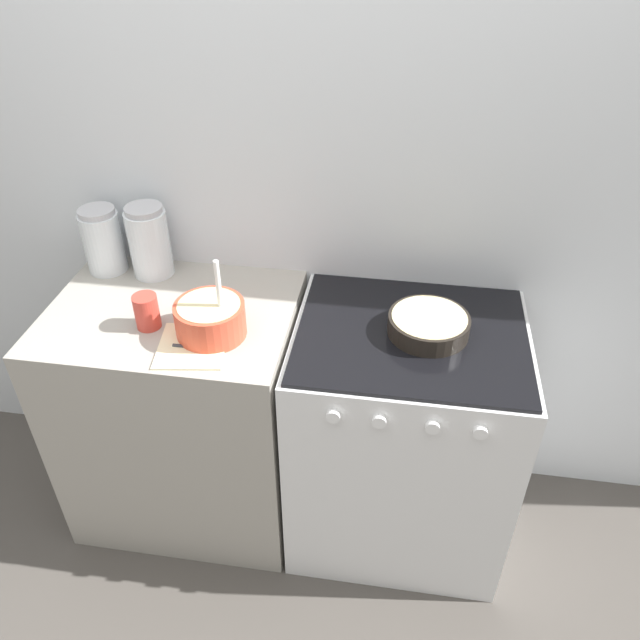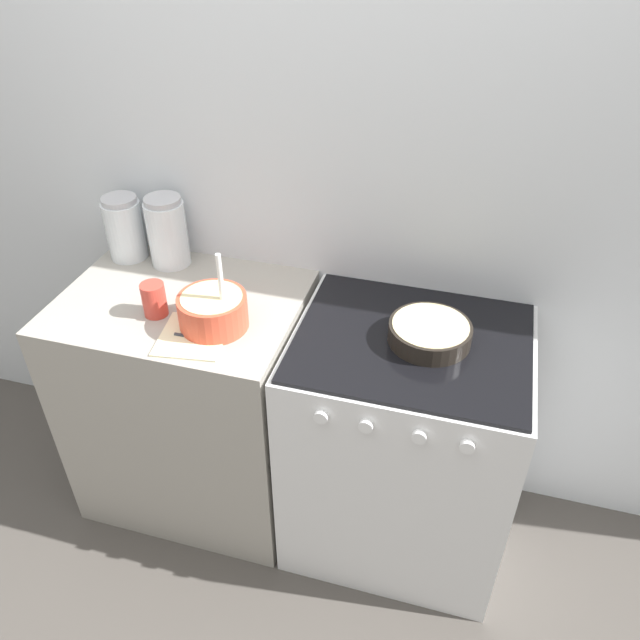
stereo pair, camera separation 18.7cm
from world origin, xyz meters
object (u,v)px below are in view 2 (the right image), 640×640
object	(u,v)px
storage_jar_middle	(168,236)
mixing_bowl	(213,309)
stove	(401,443)
baking_pan	(430,332)
storage_jar_left	(125,232)
tin_can	(154,299)

from	to	relation	value
storage_jar_middle	mixing_bowl	bearing A→B (deg)	-45.82
stove	mixing_bowl	world-z (taller)	mixing_bowl
stove	baking_pan	xyz separation A→B (m)	(0.05, 0.01, 0.48)
storage_jar_left	storage_jar_middle	distance (m)	0.17
stove	tin_can	size ratio (longest dim) A/B	8.17
storage_jar_left	tin_can	distance (m)	0.40
baking_pan	storage_jar_left	distance (m)	1.14
stove	baking_pan	world-z (taller)	baking_pan
stove	baking_pan	bearing A→B (deg)	9.06
mixing_bowl	storage_jar_left	xyz separation A→B (m)	(-0.47, 0.31, 0.04)
baking_pan	storage_jar_middle	bearing A→B (deg)	167.78
tin_can	stove	bearing A→B (deg)	6.26
storage_jar_middle	storage_jar_left	bearing A→B (deg)	180.00
baking_pan	stove	bearing A→B (deg)	-170.94
mixing_bowl	stove	bearing A→B (deg)	9.12
storage_jar_left	mixing_bowl	bearing A→B (deg)	-33.44
baking_pan	tin_can	distance (m)	0.86
baking_pan	storage_jar_middle	world-z (taller)	storage_jar_middle
stove	storage_jar_middle	world-z (taller)	storage_jar_middle
mixing_bowl	storage_jar_middle	distance (m)	0.43
stove	baking_pan	size ratio (longest dim) A/B	3.66
stove	tin_can	xyz separation A→B (m)	(-0.80, -0.09, 0.51)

